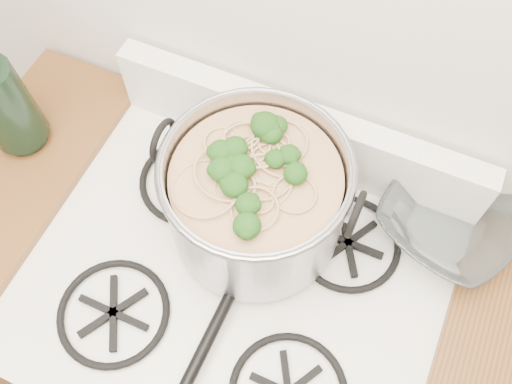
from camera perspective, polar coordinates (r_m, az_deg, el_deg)
name	(u,v)px	position (r m, az deg, el deg)	size (l,w,h in m)	color
gas_range	(240,342)	(1.52, -1.63, -14.74)	(0.76, 0.66, 0.92)	white
counter_left	(72,263)	(1.64, -17.94, -6.77)	(0.25, 0.65, 0.92)	silver
stock_pot	(256,198)	(1.00, 0.00, -0.58)	(0.36, 0.33, 0.22)	#9A99A1
spatula	(248,259)	(1.06, -0.82, -6.74)	(0.29, 0.31, 0.02)	black
glass_bowl	(447,224)	(1.14, 18.58, -3.02)	(0.10, 0.10, 0.02)	white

